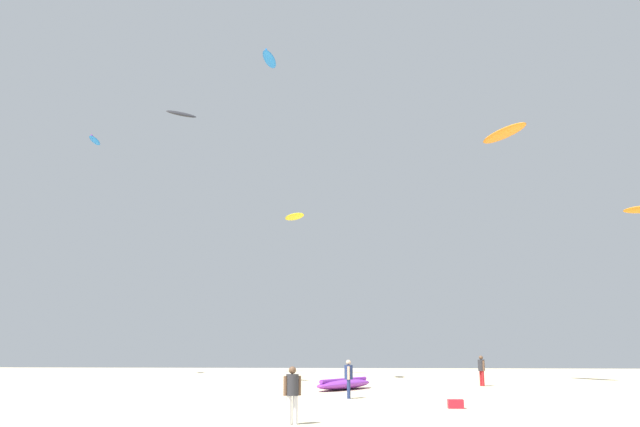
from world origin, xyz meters
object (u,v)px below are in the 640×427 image
person_left (481,368)px  person_midground (349,376)px  person_foreground (292,390)px  kite_aloft_0 (504,133)px  kite_aloft_1 (269,59)px  kite_aloft_2 (95,140)px  kite_aloft_5 (294,217)px  kite_aloft_3 (181,114)px  kite_grounded_near (344,384)px  cooler_box (456,404)px

person_left → person_midground: bearing=29.1°
person_foreground → kite_aloft_0: 30.21m
person_left → kite_aloft_1: kite_aloft_1 is taller
kite_aloft_2 → kite_aloft_5: 18.45m
kite_aloft_3 → kite_aloft_1: bearing=-50.9°
person_midground → kite_grounded_near: person_midground is taller
kite_grounded_near → kite_aloft_1: 24.05m
kite_aloft_1 → kite_aloft_3: 15.74m
kite_grounded_near → kite_aloft_2: 33.41m
person_left → kite_aloft_1: (-13.39, 3.36, 21.55)m
kite_aloft_0 → kite_aloft_3: size_ratio=1.63×
person_foreground → kite_aloft_2: size_ratio=0.63×
cooler_box → kite_aloft_5: size_ratio=0.20×
kite_aloft_1 → kite_aloft_3: kite_aloft_3 is taller
kite_aloft_1 → kite_aloft_2: (-16.43, 8.90, -2.83)m
cooler_box → kite_aloft_0: kite_aloft_0 is taller
kite_grounded_near → kite_aloft_0: bearing=32.5°
person_midground → kite_aloft_2: 36.68m
person_foreground → cooler_box: 7.77m
kite_aloft_3 → kite_aloft_5: size_ratio=1.03×
kite_aloft_3 → kite_aloft_2: bearing=-153.1°
person_foreground → kite_aloft_2: kite_aloft_2 is taller
cooler_box → kite_grounded_near: bearing=112.4°
person_foreground → person_midground: (1.42, 9.98, 0.01)m
cooler_box → kite_aloft_2: (-26.26, 26.83, 19.59)m
person_foreground → person_midground: person_midground is taller
kite_aloft_3 → cooler_box: bearing=-56.8°
kite_grounded_near → person_left: bearing=25.9°
person_foreground → kite_aloft_3: bearing=176.4°
kite_grounded_near → cooler_box: 11.58m
kite_grounded_near → kite_aloft_1: (-5.43, 7.22, 22.29)m
person_midground → kite_grounded_near: (-0.38, 6.21, -0.68)m
kite_aloft_0 → kite_aloft_5: bearing=141.6°
person_midground → cooler_box: person_midground is taller
kite_aloft_1 → kite_aloft_5: kite_aloft_1 is taller
cooler_box → kite_aloft_2: 42.34m
person_left → kite_grounded_near: (-7.97, -3.87, -0.74)m
kite_grounded_near → kite_aloft_3: size_ratio=1.78×
cooler_box → person_foreground: bearing=-134.8°
kite_aloft_2 → kite_aloft_3: bearing=26.9°
kite_aloft_1 → kite_aloft_2: 18.90m
person_left → kite_aloft_2: bearing=-46.2°
person_left → kite_aloft_3: kite_aloft_3 is taller
person_foreground → person_left: 21.99m
kite_aloft_1 → kite_aloft_5: (0.63, 12.00, -9.15)m
kite_aloft_1 → kite_aloft_2: kite_aloft_1 is taller
kite_aloft_2 → kite_aloft_5: size_ratio=0.95×
cooler_box → kite_aloft_3: size_ratio=0.20×
person_left → kite_aloft_0: kite_aloft_0 is taller
person_midground → kite_aloft_0: bearing=49.3°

